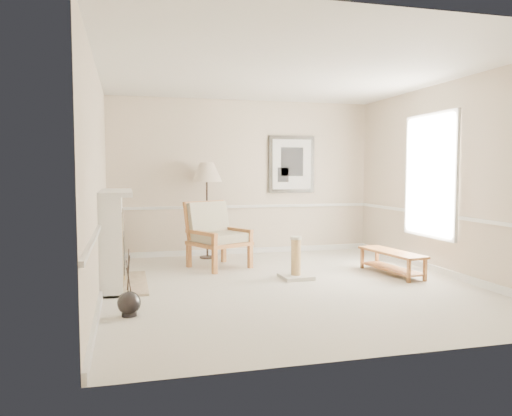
{
  "coord_description": "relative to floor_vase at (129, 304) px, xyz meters",
  "views": [
    {
      "loc": [
        -2.16,
        -6.46,
        1.57
      ],
      "look_at": [
        -0.29,
        0.7,
        1.02
      ],
      "focal_mm": 35.0,
      "sensor_mm": 36.0,
      "label": 1
    }
  ],
  "objects": [
    {
      "name": "ground",
      "position": [
        2.15,
        0.98,
        -0.14
      ],
      "size": [
        5.5,
        5.5,
        0.0
      ],
      "primitive_type": "plane",
      "color": "silver",
      "rests_on": "ground"
    },
    {
      "name": "room",
      "position": [
        2.29,
        1.06,
        1.73
      ],
      "size": [
        5.04,
        5.54,
        2.92
      ],
      "color": "beige",
      "rests_on": "ground"
    },
    {
      "name": "fireplace",
      "position": [
        -0.19,
        1.58,
        0.51
      ],
      "size": [
        0.64,
        1.64,
        1.31
      ],
      "color": "white",
      "rests_on": "ground"
    },
    {
      "name": "floor_vase",
      "position": [
        0.0,
        0.0,
        0.0
      ],
      "size": [
        0.25,
        0.25,
        0.74
      ],
      "rotation": [
        0.0,
        0.0,
        -0.2
      ],
      "color": "black",
      "rests_on": "ground"
    },
    {
      "name": "armchair",
      "position": [
        1.39,
        2.55,
        0.44
      ],
      "size": [
        1.1,
        1.13,
        1.07
      ],
      "rotation": [
        0.0,
        0.0,
        0.46
      ],
      "color": "#A97236",
      "rests_on": "ground"
    },
    {
      "name": "floor_lamp",
      "position": [
        1.39,
        3.38,
        1.37
      ],
      "size": [
        0.71,
        0.71,
        1.72
      ],
      "rotation": [
        0.0,
        0.0,
        -0.4
      ],
      "color": "black",
      "rests_on": "ground"
    },
    {
      "name": "bench",
      "position": [
        3.89,
        1.25,
        0.1
      ],
      "size": [
        0.54,
        1.29,
        0.36
      ],
      "rotation": [
        0.0,
        0.0,
        0.13
      ],
      "color": "#A97236",
      "rests_on": "ground"
    },
    {
      "name": "scratching_post",
      "position": [
        2.37,
        1.34,
        0.06
      ],
      "size": [
        0.46,
        0.46,
        0.62
      ],
      "rotation": [
        0.0,
        0.0,
        0.05
      ],
      "color": "silver",
      "rests_on": "ground"
    }
  ]
}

